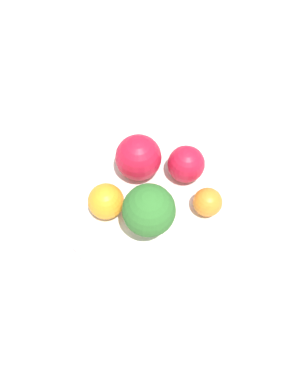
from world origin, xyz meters
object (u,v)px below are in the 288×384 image
object	(u,v)px
bowl	(144,202)
orange_front	(208,202)
orange_back	(106,201)
apple_red	(138,157)
broccoli	(149,211)
apple_green	(186,164)

from	to	relation	value
bowl	orange_front	world-z (taller)	orange_front
bowl	orange_back	distance (m)	0.06
bowl	apple_red	size ratio (longest dim) A/B	3.73
bowl	broccoli	bearing A→B (deg)	-54.19
orange_back	bowl	bearing A→B (deg)	52.21
broccoli	apple_red	distance (m)	0.09
bowl	broccoli	xyz separation A→B (m)	(0.03, -0.04, 0.06)
broccoli	orange_back	xyz separation A→B (m)	(-0.06, -0.00, -0.02)
orange_front	orange_back	xyz separation A→B (m)	(-0.11, -0.06, 0.00)
bowl	apple_green	world-z (taller)	apple_green
apple_red	orange_front	world-z (taller)	apple_red
bowl	apple_green	size ratio (longest dim) A/B	4.63
orange_front	orange_back	size ratio (longest dim) A/B	0.81
broccoli	orange_back	world-z (taller)	broccoli
apple_red	orange_front	bearing A→B (deg)	-5.56
apple_green	bowl	bearing A→B (deg)	-119.48
orange_front	apple_green	bearing A→B (deg)	143.65
broccoli	orange_back	size ratio (longest dim) A/B	1.76
apple_red	bowl	bearing A→B (deg)	-50.86
broccoli	orange_front	world-z (taller)	broccoli
bowl	apple_red	world-z (taller)	apple_red
apple_red	orange_front	size ratio (longest dim) A/B	1.65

